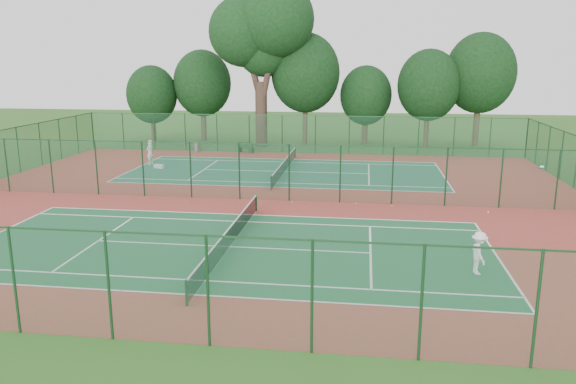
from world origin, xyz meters
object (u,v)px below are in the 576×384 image
Objects in this scene: player_far at (150,152)px; bench at (246,147)px; kit_bag at (159,166)px; big_tree at (262,31)px; player_near at (479,253)px; trash_bin at (196,147)px.

player_far is 1.19× the size of bench.
big_tree is (6.10, 12.74, 10.94)m from kit_bag.
player_near is 28.80m from kit_bag.
player_far reaches higher than kit_bag.
player_near is 1.05× the size of bench.
player_near is 37.25m from big_tree.
player_near reaches higher than bench.
player_near is 1.90× the size of trash_bin.
big_tree is at bearing 160.23° from player_far.
bench is 9.91m from kit_bag.
trash_bin is 1.12× the size of kit_bag.
player_far is 7.13m from trash_bin.
player_far is 2.12m from kit_bag.
kit_bag is at bearing -103.39° from bench.
big_tree is at bearing 81.56° from kit_bag.
player_far is (-22.02, 21.43, 0.12)m from player_near.
player_near is 34.77m from trash_bin.
bench is 2.04× the size of kit_bag.
player_near is 32.30m from bench.
player_far is at bearing 147.93° from kit_bag.
bench is 0.11× the size of big_tree.
trash_bin is 0.55× the size of bench.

